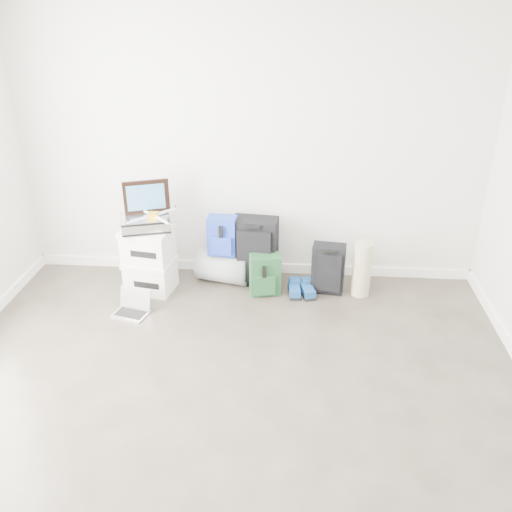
# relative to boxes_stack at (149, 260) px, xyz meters

# --- Properties ---
(ground) EXTENTS (5.00, 5.00, 0.00)m
(ground) POSITION_rel_boxes_stack_xyz_m (0.94, -2.03, -0.33)
(ground) COLOR #342D26
(ground) RESTS_ON ground
(room_envelope) EXTENTS (4.52, 5.02, 2.71)m
(room_envelope) POSITION_rel_boxes_stack_xyz_m (0.94, -2.02, 1.40)
(room_envelope) COLOR silver
(room_envelope) RESTS_ON ground
(boxes_stack) EXTENTS (0.51, 0.44, 0.65)m
(boxes_stack) POSITION_rel_boxes_stack_xyz_m (0.00, 0.00, 0.00)
(boxes_stack) COLOR silver
(boxes_stack) RESTS_ON ground
(briefcase) EXTENTS (0.51, 0.43, 0.12)m
(briefcase) POSITION_rel_boxes_stack_xyz_m (0.00, 0.00, 0.38)
(briefcase) COLOR #B2B2B7
(briefcase) RESTS_ON boxes_stack
(painting) EXTENTS (0.41, 0.17, 0.32)m
(painting) POSITION_rel_boxes_stack_xyz_m (0.00, 0.10, 0.61)
(painting) COLOR black
(painting) RESTS_ON briefcase
(drone) EXTENTS (0.39, 0.39, 0.05)m
(drone) POSITION_rel_boxes_stack_xyz_m (0.08, -0.02, 0.47)
(drone) COLOR gold
(drone) RESTS_ON briefcase
(duffel_bag) EXTENTS (0.58, 0.43, 0.32)m
(duffel_bag) POSITION_rel_boxes_stack_xyz_m (0.69, 0.23, -0.17)
(duffel_bag) COLOR #9C9EA4
(duffel_bag) RESTS_ON ground
(blue_backpack) EXTENTS (0.29, 0.22, 0.39)m
(blue_backpack) POSITION_rel_boxes_stack_xyz_m (0.69, 0.20, 0.18)
(blue_backpack) COLOR #183F9F
(blue_backpack) RESTS_ON duffel_bag
(large_suitcase) EXTENTS (0.46, 0.32, 0.68)m
(large_suitcase) POSITION_rel_boxes_stack_xyz_m (1.00, 0.23, 0.01)
(large_suitcase) COLOR black
(large_suitcase) RESTS_ON ground
(green_backpack) EXTENTS (0.32, 0.26, 0.40)m
(green_backpack) POSITION_rel_boxes_stack_xyz_m (1.12, 0.01, -0.13)
(green_backpack) COLOR #143922
(green_backpack) RESTS_ON ground
(carry_on) EXTENTS (0.33, 0.24, 0.49)m
(carry_on) POSITION_rel_boxes_stack_xyz_m (1.72, 0.10, -0.08)
(carry_on) COLOR black
(carry_on) RESTS_ON ground
(shoes) EXTENTS (0.28, 0.30, 0.09)m
(shoes) POSITION_rel_boxes_stack_xyz_m (1.46, 0.02, -0.28)
(shoes) COLOR black
(shoes) RESTS_ON ground
(rolled_rug) EXTENTS (0.18, 0.18, 0.54)m
(rolled_rug) POSITION_rel_boxes_stack_xyz_m (2.04, 0.07, -0.05)
(rolled_rug) COLOR tan
(rolled_rug) RESTS_ON ground
(laptop) EXTENTS (0.35, 0.29, 0.22)m
(laptop) POSITION_rel_boxes_stack_xyz_m (-0.07, -0.44, -0.27)
(laptop) COLOR silver
(laptop) RESTS_ON ground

